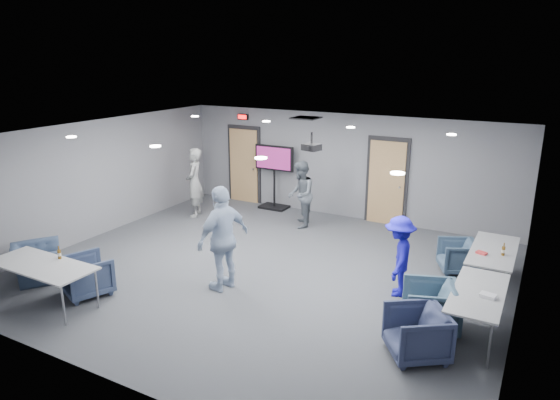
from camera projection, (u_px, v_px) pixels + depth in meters
The scene contains 29 objects.
floor at pixel (265, 270), 9.92m from camera, with size 9.00×9.00×0.00m, color #34373C.
ceiling at pixel (264, 135), 9.16m from camera, with size 9.00×9.00×0.00m, color white.
wall_back at pixel (343, 166), 12.91m from camera, with size 9.00×0.02×2.70m, color slate.
wall_front at pixel (102, 287), 6.17m from camera, with size 9.00×0.02×2.70m, color slate.
wall_left at pixel (98, 178), 11.61m from camera, with size 0.02×8.00×2.70m, color slate.
wall_right at pixel (524, 247), 7.47m from camera, with size 0.02×8.00×2.70m, color slate.
door_left at pixel (244, 165), 14.33m from camera, with size 1.06×0.17×2.24m.
door_right at pixel (387, 182), 12.40m from camera, with size 1.06×0.17×2.24m.
exit_sign at pixel (243, 117), 13.93m from camera, with size 0.32×0.08×0.16m.
hvac_diffuser at pixel (306, 118), 11.75m from camera, with size 0.60×0.60×0.03m, color black.
downlights at pixel (264, 136), 9.17m from camera, with size 6.18×3.78×0.02m.
person_a at pixel (194, 183), 13.02m from camera, with size 0.66×0.43×1.81m, color gray.
person_b at pixel (300, 194), 12.22m from camera, with size 0.80×0.62×1.65m, color slate.
person_c at pixel (223, 238), 8.89m from camera, with size 1.13×0.47×1.94m, color #A4B7D3.
person_d at pixel (399, 256), 8.73m from camera, with size 0.94×0.54×1.45m, color #1E1BB3.
chair_right_a at pixel (458, 256), 9.77m from camera, with size 0.68×0.70×0.64m, color #394D63.
chair_right_b at pixel (430, 306), 7.71m from camera, with size 0.80×0.82×0.75m, color #3E576B.
chair_right_c at pixel (417, 333), 6.99m from camera, with size 0.77×0.79×0.72m, color #343B5A.
chair_front_a at pixel (87, 275), 8.84m from camera, with size 0.77×0.79×0.72m, color #37435F.
chair_front_b at pixel (37, 262), 9.48m from camera, with size 0.98×0.86×0.64m, color #37465F.
table_right_a at pixel (493, 252), 9.03m from camera, with size 0.76×1.82×0.73m.
table_right_b at pixel (478, 294), 7.43m from camera, with size 0.73×1.75×0.73m.
table_front_left at pixel (42, 266), 8.40m from camera, with size 1.97×0.84×0.73m.
bottle_front at pixel (59, 254), 8.59m from camera, with size 0.06×0.06×0.23m.
bottle_right at pixel (503, 251), 8.73m from camera, with size 0.06×0.06×0.23m.
snack_box at pixel (482, 253), 8.81m from camera, with size 0.18×0.12×0.04m, color red.
wrapper at pixel (488, 296), 7.24m from camera, with size 0.22×0.15×0.05m, color silver.
tv_stand at pixel (274, 173), 13.67m from camera, with size 1.15×0.55×1.76m.
projector at pixel (311, 147), 9.63m from camera, with size 0.37×0.34×0.35m.
Camera 1 is at (4.63, -7.87, 4.12)m, focal length 32.00 mm.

